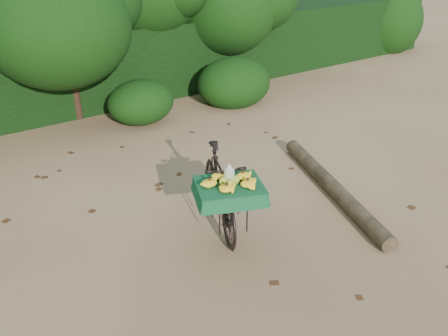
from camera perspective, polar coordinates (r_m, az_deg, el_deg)
ground at (r=6.54m, az=-4.25°, el=-8.52°), size 80.00×80.00×0.00m
vendor_bicycle at (r=6.52m, az=-0.53°, el=-2.50°), size 1.36×2.00×1.15m
fallen_log at (r=7.76m, az=12.85°, el=-2.14°), size 1.42×3.19×0.24m
hedge_backdrop at (r=11.61m, az=-21.41°, el=10.41°), size 26.00×1.80×1.80m
tree_row at (r=10.48m, az=-24.62°, el=14.53°), size 14.50×2.00×4.00m
bush_clumps at (r=10.04m, az=-15.05°, el=6.32°), size 8.80×1.70×0.90m
leaf_litter at (r=7.01m, az=-7.08°, el=-5.98°), size 7.00×7.30×0.01m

